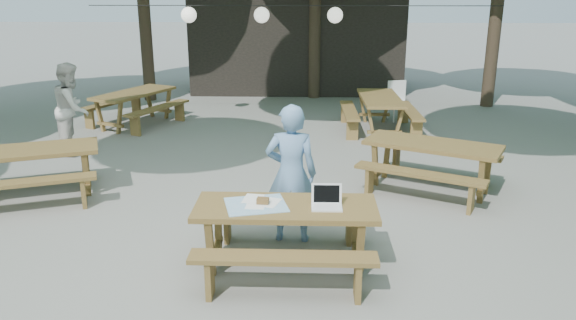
% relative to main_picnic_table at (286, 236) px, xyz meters
% --- Properties ---
extents(ground, '(80.00, 80.00, 0.00)m').
position_rel_main_picnic_table_xyz_m(ground, '(-0.59, 0.89, -0.39)').
color(ground, slate).
rests_on(ground, ground).
extents(pavilion, '(6.00, 3.00, 2.80)m').
position_rel_main_picnic_table_xyz_m(pavilion, '(-0.09, 11.39, 1.01)').
color(pavilion, black).
rests_on(pavilion, ground).
extents(main_picnic_table, '(2.00, 1.58, 0.75)m').
position_rel_main_picnic_table_xyz_m(main_picnic_table, '(0.00, 0.00, 0.00)').
color(main_picnic_table, brown).
rests_on(main_picnic_table, ground).
extents(picnic_table_nw, '(2.34, 2.15, 0.75)m').
position_rel_main_picnic_table_xyz_m(picnic_table_nw, '(-3.89, 2.04, 0.00)').
color(picnic_table_nw, brown).
rests_on(picnic_table_nw, ground).
extents(picnic_table_ne, '(2.40, 2.26, 0.75)m').
position_rel_main_picnic_table_xyz_m(picnic_table_ne, '(2.14, 2.58, 0.00)').
color(picnic_table_ne, brown).
rests_on(picnic_table_ne, ground).
extents(picnic_table_far_w, '(2.23, 2.39, 0.75)m').
position_rel_main_picnic_table_xyz_m(picnic_table_far_w, '(-3.65, 6.55, 0.00)').
color(picnic_table_far_w, brown).
rests_on(picnic_table_far_w, ground).
extents(picnic_table_far_e, '(1.61, 2.01, 0.75)m').
position_rel_main_picnic_table_xyz_m(picnic_table_far_e, '(1.78, 6.18, 0.00)').
color(picnic_table_far_e, brown).
rests_on(picnic_table_far_e, ground).
extents(woman, '(0.65, 0.44, 1.73)m').
position_rel_main_picnic_table_xyz_m(woman, '(0.04, 0.74, 0.47)').
color(woman, '#6890BE').
rests_on(woman, ground).
extents(second_person, '(0.75, 0.90, 1.69)m').
position_rel_main_picnic_table_xyz_m(second_person, '(-4.15, 4.39, 0.46)').
color(second_person, white).
rests_on(second_person, ground).
extents(plastic_chair, '(0.53, 0.53, 0.90)m').
position_rel_main_picnic_table_xyz_m(plastic_chair, '(2.35, 7.23, -0.13)').
color(plastic_chair, white).
rests_on(plastic_chair, ground).
extents(laptop, '(0.33, 0.26, 0.24)m').
position_rel_main_picnic_table_xyz_m(laptop, '(0.45, -0.01, 0.42)').
color(laptop, white).
rests_on(laptop, main_picnic_table).
extents(tabletop_clutter, '(0.77, 0.69, 0.08)m').
position_rel_main_picnic_table_xyz_m(tabletop_clutter, '(-0.31, 0.01, 0.37)').
color(tabletop_clutter, '#398EC2').
rests_on(tabletop_clutter, main_picnic_table).
extents(paper_lanterns, '(9.00, 0.34, 0.38)m').
position_rel_main_picnic_table_xyz_m(paper_lanterns, '(-0.78, 6.89, 2.02)').
color(paper_lanterns, black).
rests_on(paper_lanterns, ground).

